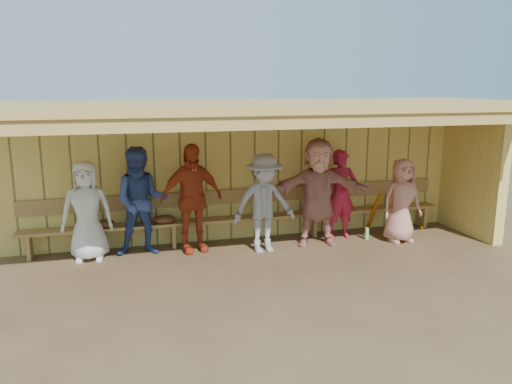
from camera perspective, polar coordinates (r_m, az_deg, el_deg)
The scene contains 11 objects.
ground at distance 8.08m, azimuth 0.66°, elevation -7.81°, with size 90.00×90.00×0.00m, color brown.
player_b at distance 8.32m, azimuth -18.77°, elevation -2.07°, with size 0.79×0.51×1.61m, color white.
player_c at distance 8.33m, azimuth -12.96°, elevation -1.07°, with size 0.87×0.68×1.79m, color #33498D.
player_d at distance 8.35m, azimuth -7.39°, elevation -0.71°, with size 1.07×0.45×1.83m, color #B43E1C.
player_e at distance 8.27m, azimuth 0.91°, elevation -1.31°, with size 1.08×0.62×1.66m, color #95929A.
player_f at distance 8.69m, azimuth 7.11°, elevation -0.01°, with size 1.74×0.56×1.88m, color tan.
player_g at distance 9.17m, azimuth 9.65°, elevation -0.27°, with size 0.59×0.39×1.62m, color #B01C35.
player_h at distance 9.19m, azimuth 16.31°, elevation -0.95°, with size 0.73×0.48×1.50m, color tan.
dugout_structure at distance 8.43m, azimuth 1.96°, elevation 4.90°, with size 8.80×3.20×2.50m.
bench at distance 8.96m, azimuth -1.28°, elevation -2.26°, with size 7.60×0.34×0.93m.
dugout_equipment at distance 8.67m, azimuth -7.35°, elevation -3.12°, with size 6.07×0.62×0.80m.
Camera 1 is at (-2.08, -7.30, 2.77)m, focal length 35.00 mm.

